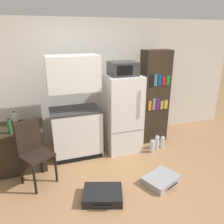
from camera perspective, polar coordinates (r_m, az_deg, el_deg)
name	(u,v)px	position (r m, az deg, el deg)	size (l,w,h in m)	color
ground_plane	(123,194)	(3.35, 2.91, -20.57)	(24.00, 24.00, 0.00)	#A3754C
wall_back	(98,81)	(4.61, -3.65, 8.05)	(6.40, 0.10, 2.46)	silver
side_table	(21,147)	(4.06, -22.76, -8.32)	(0.80, 0.69, 0.71)	#2D2319
kitchen_hutch	(75,112)	(3.95, -9.60, -0.09)	(0.89, 0.57, 1.83)	white
refrigerator	(122,113)	(4.17, 2.65, -0.35)	(0.64, 0.66, 1.46)	white
microwave	(123,69)	(3.96, 2.85, 11.26)	(0.48, 0.44, 0.24)	#333333
bookshelf	(154,97)	(4.54, 10.93, 3.80)	(0.54, 0.35, 1.88)	#2D2319
bottle_clear_short	(15,117)	(4.17, -24.06, -1.27)	(0.08, 0.08, 0.19)	silver
bottle_green_tall	(10,127)	(3.70, -25.18, -3.60)	(0.06, 0.06, 0.25)	#1E6028
chair	(32,147)	(3.48, -20.10, -8.63)	(0.55, 0.55, 0.98)	black
suitcase_large_flat	(103,195)	(3.23, -2.44, -20.85)	(0.63, 0.55, 0.13)	black
suitcase_small_flat	(161,180)	(3.59, 12.70, -16.82)	(0.63, 0.55, 0.11)	#99999E
water_bottle_front	(157,142)	(4.44, 11.65, -7.73)	(0.08, 0.08, 0.34)	silver
water_bottle_middle	(162,142)	(4.52, 13.02, -7.61)	(0.08, 0.08, 0.29)	silver
water_bottle_back	(152,146)	(4.31, 10.46, -8.70)	(0.09, 0.09, 0.32)	silver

